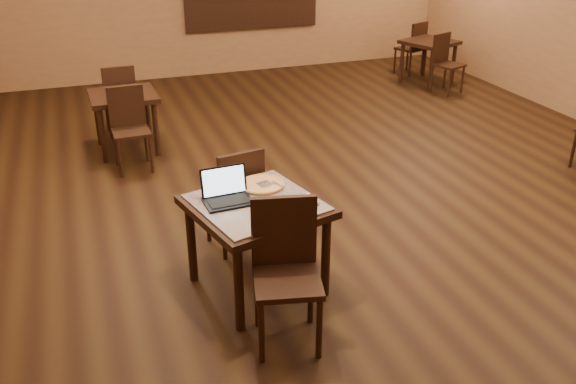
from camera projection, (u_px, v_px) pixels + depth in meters
name	position (u px, v px, depth m)	size (l,w,h in m)	color
ground	(341.00, 187.00, 6.55)	(10.00, 10.00, 0.00)	black
tiled_table	(256.00, 214.00, 4.60)	(1.12, 1.12, 0.76)	black
chair_main_near	(286.00, 263.00, 4.12)	(0.54, 0.54, 1.03)	black
chair_main_far	(237.00, 194.00, 5.18)	(0.48, 0.48, 0.95)	black
laptop	(226.00, 192.00, 4.55)	(0.37, 0.29, 0.24)	black
plate	(292.00, 207.00, 4.46)	(0.26, 0.26, 0.01)	white
pizza_slice	(292.00, 205.00, 4.46)	(0.19, 0.19, 0.02)	beige
pizza_pan	(262.00, 186.00, 4.79)	(0.36, 0.36, 0.01)	silver
pizza_whole	(262.00, 184.00, 4.78)	(0.36, 0.36, 0.02)	beige
spatula	(265.00, 184.00, 4.77)	(0.11, 0.26, 0.01)	silver
napkin_roll	(313.00, 199.00, 4.55)	(0.05, 0.17, 0.04)	white
other_table_a	(429.00, 48.00, 9.95)	(0.96, 0.96, 0.70)	black
other_table_a_chair_near	(445.00, 60.00, 9.52)	(0.51, 0.51, 0.90)	black
other_table_a_chair_far	(414.00, 45.00, 10.44)	(0.51, 0.51, 0.90)	black
other_table_b	(124.00, 103.00, 7.25)	(0.78, 0.78, 0.72)	black
other_table_b_chair_near	(129.00, 123.00, 6.82)	(0.41, 0.41, 0.93)	black
other_table_b_chair_far	(120.00, 96.00, 7.74)	(0.41, 0.41, 0.93)	black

